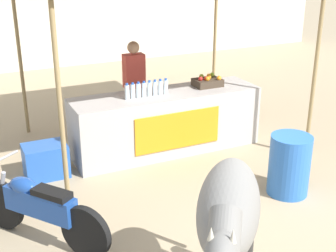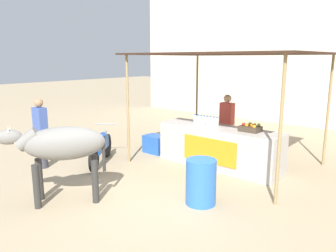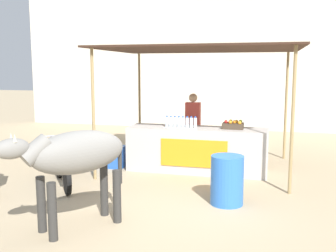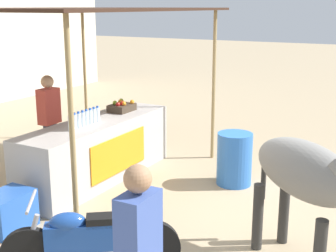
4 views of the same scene
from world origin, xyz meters
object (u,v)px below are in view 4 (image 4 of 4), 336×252
(fruit_crate, at_px, (122,107))
(water_barrel, at_px, (234,159))
(cooler_box, at_px, (8,211))
(motorcycle_parked, at_px, (89,241))
(stall_counter, at_px, (98,150))
(cow, at_px, (308,177))
(vendor_behind_counter, at_px, (50,125))

(fruit_crate, height_order, water_barrel, fruit_crate)
(fruit_crate, bearing_deg, water_barrel, -87.28)
(cooler_box, bearing_deg, motorcycle_parked, -103.54)
(stall_counter, bearing_deg, water_barrel, -66.45)
(stall_counter, height_order, cow, cow)
(fruit_crate, distance_m, vendor_behind_counter, 1.23)
(vendor_behind_counter, height_order, cooler_box, vendor_behind_counter)
(cow, bearing_deg, vendor_behind_counter, 78.76)
(motorcycle_parked, bearing_deg, fruit_crate, 29.07)
(vendor_behind_counter, xyz_separation_m, cow, (-0.84, -4.24, 0.18))
(stall_counter, xyz_separation_m, motorcycle_parked, (-2.32, -1.66, -0.05))
(vendor_behind_counter, distance_m, cow, 4.32)
(water_barrel, relative_size, cow, 0.48)
(stall_counter, distance_m, fruit_crate, 0.94)
(vendor_behind_counter, relative_size, motorcycle_parked, 1.10)
(vendor_behind_counter, bearing_deg, stall_counter, -72.34)
(stall_counter, height_order, cooler_box, stall_counter)
(stall_counter, xyz_separation_m, cow, (-1.08, -3.48, 0.55))
(vendor_behind_counter, relative_size, cooler_box, 2.75)
(fruit_crate, xyz_separation_m, cow, (-1.84, -3.54, -0.00))
(cooler_box, bearing_deg, fruit_crate, 3.18)
(stall_counter, height_order, vendor_behind_counter, vendor_behind_counter)
(fruit_crate, distance_m, cooler_box, 2.82)
(cooler_box, xyz_separation_m, cow, (0.86, -3.39, 0.79))
(motorcycle_parked, bearing_deg, vendor_behind_counter, 49.21)
(vendor_behind_counter, bearing_deg, motorcycle_parked, -130.79)
(fruit_crate, relative_size, motorcycle_parked, 0.29)
(stall_counter, xyz_separation_m, cooler_box, (-1.94, -0.10, -0.24))
(cow, distance_m, motorcycle_parked, 2.29)
(fruit_crate, bearing_deg, cooler_box, -176.82)
(vendor_behind_counter, xyz_separation_m, motorcycle_parked, (-2.08, -2.41, -0.42))
(cow, bearing_deg, water_barrel, 38.14)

